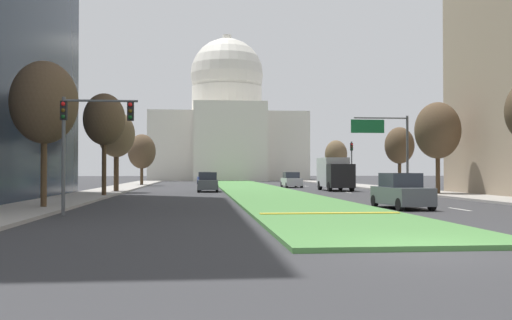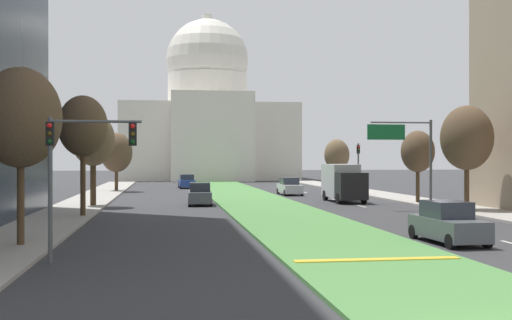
{
  "view_description": "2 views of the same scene",
  "coord_description": "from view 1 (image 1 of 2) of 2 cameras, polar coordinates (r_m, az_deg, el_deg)",
  "views": [
    {
      "loc": [
        -5.53,
        -13.41,
        1.99
      ],
      "look_at": [
        0.35,
        45.7,
        3.04
      ],
      "focal_mm": 40.03,
      "sensor_mm": 36.0,
      "label": 1
    },
    {
      "loc": [
        -7.38,
        -10.82,
        3.73
      ],
      "look_at": [
        -1.17,
        32.31,
        3.6
      ],
      "focal_mm": 44.01,
      "sensor_mm": 36.0,
      "label": 2
    }
  ],
  "objects": [
    {
      "name": "grass_median",
      "position": [
        59.4,
        -0.34,
        -2.87
      ],
      "size": [
        6.65,
        91.4,
        0.14
      ],
      "primitive_type": "cube",
      "color": "#4C8442",
      "rests_on": "ground_plane"
    },
    {
      "name": "sidewalk_left",
      "position": [
        54.72,
        -14.55,
        -2.99
      ],
      "size": [
        4.0,
        91.4,
        0.15
      ],
      "primitive_type": "cube",
      "color": "#9E9991",
      "rests_on": "ground_plane"
    },
    {
      "name": "sedan_distant",
      "position": [
        65.63,
        3.56,
        -2.03
      ],
      "size": [
        1.93,
        4.54,
        1.76
      ],
      "color": "#BCBCC1",
      "rests_on": "ground_plane"
    },
    {
      "name": "street_tree_left_distant",
      "position": [
        73.75,
        -11.34,
        0.83
      ],
      "size": [
        3.5,
        3.5,
        6.55
      ],
      "color": "#4C3823",
      "rests_on": "ground_plane"
    },
    {
      "name": "ground_plane",
      "position": [
        64.46,
        -0.76,
        -2.78
      ],
      "size": [
        260.0,
        260.0,
        0.0
      ],
      "primitive_type": "plane",
      "color": "#333335"
    },
    {
      "name": "traffic_light_near_left",
      "position": [
        26.19,
        -16.87,
        2.98
      ],
      "size": [
        3.34,
        0.35,
        5.2
      ],
      "color": "#515456",
      "rests_on": "ground_plane"
    },
    {
      "name": "box_truck_delivery",
      "position": [
        55.81,
        7.87,
        -1.33
      ],
      "size": [
        2.4,
        6.4,
        3.2
      ],
      "color": "black",
      "rests_on": "ground_plane"
    },
    {
      "name": "capitol_building",
      "position": [
        114.73,
        -2.91,
        3.42
      ],
      "size": [
        29.99,
        25.09,
        29.37
      ],
      "color": "silver",
      "rests_on": "ground_plane"
    },
    {
      "name": "street_tree_right_mid",
      "position": [
        47.61,
        17.69,
        2.81
      ],
      "size": [
        3.6,
        3.6,
        7.4
      ],
      "color": "#4C3823",
      "rests_on": "ground_plane"
    },
    {
      "name": "street_tree_left_far",
      "position": [
        52.01,
        -13.78,
        2.44
      ],
      "size": [
        3.24,
        3.24,
        7.18
      ],
      "color": "#4C3823",
      "rests_on": "ground_plane"
    },
    {
      "name": "street_tree_left_mid",
      "position": [
        43.59,
        -14.92,
        3.89
      ],
      "size": [
        3.06,
        3.06,
        7.65
      ],
      "color": "#4C3823",
      "rests_on": "ground_plane"
    },
    {
      "name": "street_tree_left_near",
      "position": [
        30.88,
        -20.4,
        5.37
      ],
      "size": [
        3.35,
        3.35,
        7.51
      ],
      "color": "#4C3823",
      "rests_on": "ground_plane"
    },
    {
      "name": "sedan_lead_stopped",
      "position": [
        30.46,
        14.31,
        -3.12
      ],
      "size": [
        2.04,
        4.47,
        1.84
      ],
      "color": "#4C5156",
      "rests_on": "ground_plane"
    },
    {
      "name": "traffic_light_far_right",
      "position": [
        64.69,
        9.53,
        0.17
      ],
      "size": [
        0.28,
        0.35,
        5.2
      ],
      "color": "#515456",
      "rests_on": "ground_plane"
    },
    {
      "name": "street_tree_right_distant",
      "position": [
        76.26,
        8.0,
        0.56
      ],
      "size": [
        2.95,
        2.95,
        5.95
      ],
      "color": "#4C3823",
      "rests_on": "ground_plane"
    },
    {
      "name": "lane_dashes_right",
      "position": [
        49.94,
        9.62,
        -3.28
      ],
      "size": [
        0.16,
        44.28,
        0.01
      ],
      "color": "silver",
      "rests_on": "ground_plane"
    },
    {
      "name": "overhead_guide_sign",
      "position": [
        48.35,
        12.98,
        2.12
      ],
      "size": [
        4.89,
        0.2,
        6.5
      ],
      "color": "#515456",
      "rests_on": "ground_plane"
    },
    {
      "name": "median_curb_nose",
      "position": [
        24.52,
        7.4,
        -5.29
      ],
      "size": [
        5.98,
        0.5,
        0.04
      ],
      "primitive_type": "cube",
      "color": "gold",
      "rests_on": "grass_median"
    },
    {
      "name": "street_tree_right_far",
      "position": [
        54.58,
        14.14,
        1.39
      ],
      "size": [
        2.72,
        2.72,
        5.98
      ],
      "color": "#4C3823",
      "rests_on": "ground_plane"
    },
    {
      "name": "sidewalk_right",
      "position": [
        57.47,
        14.15,
        -2.89
      ],
      "size": [
        4.0,
        91.4,
        0.15
      ],
      "primitive_type": "cube",
      "color": "#9E9991",
      "rests_on": "ground_plane"
    },
    {
      "name": "sedan_far_horizon",
      "position": [
        80.51,
        -5.2,
        -1.85
      ],
      "size": [
        2.06,
        4.38,
        1.73
      ],
      "color": "navy",
      "rests_on": "ground_plane"
    },
    {
      "name": "sedan_midblock",
      "position": [
        52.47,
        -4.8,
        -2.27
      ],
      "size": [
        2.0,
        4.54,
        1.8
      ],
      "color": "#4C5156",
      "rests_on": "ground_plane"
    }
  ]
}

